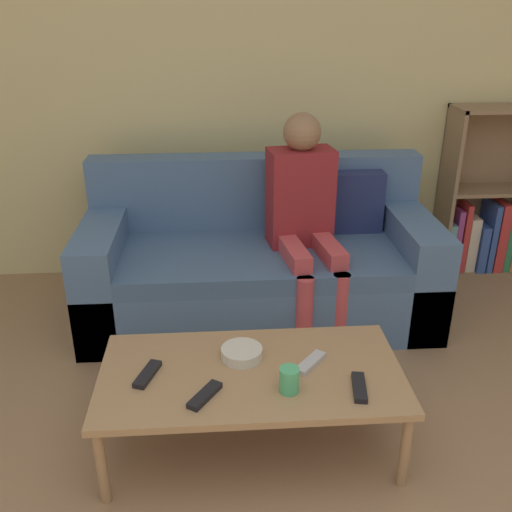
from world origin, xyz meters
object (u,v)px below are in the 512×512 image
(coffee_table, at_px, (251,377))
(tv_remote_0, at_px, (205,395))
(snack_bowl, at_px, (242,353))
(person_adult, at_px, (304,208))
(couch, at_px, (260,266))
(tv_remote_2, at_px, (359,387))
(bookshelf, at_px, (493,213))
(cup_near, at_px, (289,380))
(tv_remote_3, at_px, (147,374))
(tv_remote_1, at_px, (311,363))

(coffee_table, relative_size, tv_remote_0, 7.18)
(tv_remote_0, distance_m, snack_bowl, 0.29)
(coffee_table, distance_m, snack_bowl, 0.11)
(person_adult, height_order, tv_remote_0, person_adult)
(couch, bearing_deg, tv_remote_2, -77.62)
(tv_remote_2, bearing_deg, person_adult, 100.98)
(tv_remote_0, bearing_deg, bookshelf, 76.48)
(bookshelf, bearing_deg, snack_bowl, -139.46)
(tv_remote_2, bearing_deg, bookshelf, 61.54)
(bookshelf, relative_size, snack_bowl, 6.49)
(coffee_table, xyz_separation_m, person_adult, (0.36, 1.03, 0.35))
(couch, xyz_separation_m, coffee_table, (-0.12, -1.11, 0.04))
(tv_remote_0, distance_m, tv_remote_2, 0.58)
(couch, xyz_separation_m, cup_near, (0.01, -1.25, 0.12))
(couch, height_order, person_adult, person_adult)
(snack_bowl, bearing_deg, tv_remote_3, -164.78)
(person_adult, distance_m, cup_near, 1.22)
(couch, xyz_separation_m, tv_remote_2, (0.28, -1.26, 0.08))
(person_adult, relative_size, cup_near, 11.73)
(coffee_table, height_order, snack_bowl, snack_bowl)
(tv_remote_2, distance_m, snack_bowl, 0.50)
(tv_remote_0, xyz_separation_m, tv_remote_2, (0.58, 0.01, 0.00))
(tv_remote_2, xyz_separation_m, tv_remote_3, (-0.81, 0.14, 0.00))
(bookshelf, xyz_separation_m, coffee_table, (-1.73, -1.60, -0.07))
(tv_remote_3, xyz_separation_m, snack_bowl, (0.37, 0.10, 0.01))
(coffee_table, xyz_separation_m, cup_near, (0.13, -0.14, 0.08))
(couch, relative_size, tv_remote_1, 12.23)
(coffee_table, xyz_separation_m, tv_remote_3, (-0.41, -0.01, 0.04))
(person_adult, height_order, tv_remote_3, person_adult)
(coffee_table, distance_m, tv_remote_3, 0.41)
(bookshelf, height_order, tv_remote_1, bookshelf)
(person_adult, distance_m, tv_remote_2, 1.22)
(tv_remote_2, bearing_deg, tv_remote_0, -170.70)
(bookshelf, xyz_separation_m, tv_remote_2, (-1.33, -1.75, -0.03))
(cup_near, xyz_separation_m, tv_remote_2, (0.27, -0.01, -0.04))
(cup_near, xyz_separation_m, tv_remote_3, (-0.54, 0.13, -0.04))
(tv_remote_3, bearing_deg, tv_remote_2, 9.44)
(coffee_table, relative_size, tv_remote_2, 6.88)
(tv_remote_1, relative_size, tv_remote_2, 0.92)
(tv_remote_1, bearing_deg, tv_remote_2, -6.87)
(coffee_table, height_order, person_adult, person_adult)
(bookshelf, height_order, cup_near, bookshelf)
(couch, height_order, cup_near, couch)
(person_adult, bearing_deg, snack_bowl, -120.80)
(cup_near, relative_size, tv_remote_3, 0.57)
(tv_remote_1, relative_size, snack_bowl, 0.94)
(person_adult, distance_m, snack_bowl, 1.05)
(couch, bearing_deg, tv_remote_0, -103.58)
(cup_near, relative_size, tv_remote_1, 0.62)
(coffee_table, height_order, tv_remote_0, tv_remote_0)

